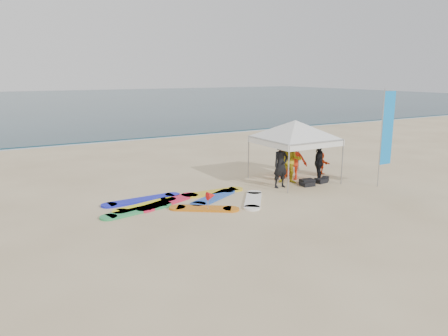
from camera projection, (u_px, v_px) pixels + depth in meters
name	position (u px, v px, depth m)	size (l,w,h in m)	color
ground	(271.00, 223.00, 12.99)	(120.00, 120.00, 0.00)	beige
ocean	(29.00, 103.00, 63.77)	(160.00, 84.00, 0.08)	#0C2633
shoreline_foam	(106.00, 141.00, 28.40)	(160.00, 1.20, 0.01)	silver
person_black_a	(281.00, 165.00, 16.84)	(0.65, 0.43, 1.78)	black
person_yellow	(290.00, 160.00, 17.52)	(0.91, 0.71, 1.87)	gold
person_orange_a	(294.00, 159.00, 18.16)	(1.10, 0.63, 1.70)	red
person_black_b	(319.00, 162.00, 17.82)	(0.93, 0.39, 1.59)	black
person_orange_b	(286.00, 156.00, 18.67)	(0.86, 0.56, 1.75)	#F64F15
person_seated	(321.00, 163.00, 19.24)	(0.88, 0.28, 0.95)	#FF4E16
canopy_tent	(295.00, 121.00, 17.48)	(3.81, 3.81, 2.87)	#A5A5A8
feather_flag	(387.00, 129.00, 16.81)	(0.64, 0.04, 3.81)	#A5A5A8
marker_pennant	(211.00, 196.00, 14.08)	(0.28, 0.28, 0.64)	#A5A5A8
gear_pile	(313.00, 182.00, 17.51)	(1.59, 0.61, 0.22)	black
surfboard_spread	(183.00, 202.00, 15.00)	(5.71, 3.16, 0.07)	gold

